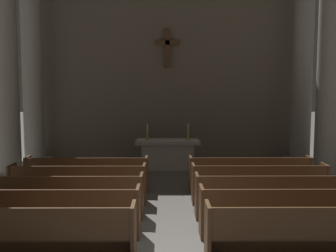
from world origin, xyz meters
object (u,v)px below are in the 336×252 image
(pew_left_row_3, at_px, (67,196))
(pew_left_row_4, at_px, (78,184))
(pew_left_row_5, at_px, (87,174))
(candlestick_left, at_px, (147,135))
(pew_right_row_4, at_px, (259,183))
(pew_left_row_2, at_px, (52,212))
(column_left_fourth, at_px, (32,68))
(column_right_fourth, at_px, (302,68))
(pew_right_row_5, at_px, (250,174))
(pew_right_row_3, at_px, (271,196))
(column_right_third, at_px, (329,64))
(pew_right_row_1, at_px, (308,233))
(column_left_third, at_px, (6,64))
(pew_left_row_1, at_px, (33,233))
(pew_right_row_2, at_px, (287,211))
(altar, at_px, (168,153))
(candlestick_right, at_px, (188,135))

(pew_left_row_3, height_order, pew_left_row_4, same)
(pew_left_row_5, bearing_deg, candlestick_left, 63.35)
(pew_left_row_4, bearing_deg, pew_right_row_4, 0.00)
(pew_left_row_2, relative_size, column_left_fourth, 0.45)
(pew_left_row_4, relative_size, column_right_fourth, 0.45)
(pew_right_row_4, height_order, pew_right_row_5, same)
(pew_right_row_3, bearing_deg, pew_left_row_4, 166.24)
(pew_left_row_5, height_order, column_right_third, column_right_third)
(pew_right_row_1, xyz_separation_m, column_left_third, (-7.05, 5.81, 3.01))
(pew_left_row_5, bearing_deg, pew_left_row_1, -90.00)
(pew_right_row_2, xyz_separation_m, altar, (-2.18, 6.17, 0.06))
(pew_left_row_4, relative_size, column_left_third, 0.45)
(pew_right_row_1, height_order, column_right_third, column_right_third)
(pew_right_row_5, relative_size, column_left_third, 0.45)
(pew_right_row_2, relative_size, pew_right_row_5, 1.00)
(pew_left_row_1, xyz_separation_m, column_right_fourth, (7.05, 8.11, 3.01))
(column_left_third, relative_size, column_right_third, 1.00)
(pew_left_row_1, xyz_separation_m, altar, (2.18, 7.24, 0.06))
(pew_right_row_4, bearing_deg, column_right_fourth, 61.31)
(pew_right_row_1, bearing_deg, column_right_fourth, 71.70)
(column_right_third, height_order, altar, column_right_third)
(pew_left_row_5, relative_size, candlestick_left, 5.81)
(pew_left_row_1, height_order, pew_left_row_3, same)
(pew_left_row_4, relative_size, pew_right_row_2, 1.00)
(pew_right_row_3, distance_m, pew_right_row_4, 1.07)
(altar, xyz_separation_m, candlestick_left, (-0.70, -0.00, 0.65))
(column_left_fourth, bearing_deg, pew_left_row_3, -65.81)
(altar, height_order, candlestick_right, candlestick_right)
(column_left_third, bearing_deg, pew_right_row_1, -39.47)
(column_left_third, distance_m, candlestick_right, 6.20)
(pew_left_row_2, relative_size, pew_right_row_5, 1.00)
(pew_left_row_3, distance_m, column_left_third, 5.45)
(pew_left_row_4, distance_m, column_right_fourth, 9.10)
(column_right_third, distance_m, column_right_fourth, 2.31)
(column_left_third, distance_m, column_left_fourth, 2.31)
(column_left_third, height_order, candlestick_right, column_left_third)
(pew_right_row_5, bearing_deg, column_right_fourth, 55.01)
(pew_left_row_4, distance_m, column_left_fourth, 6.35)
(pew_left_row_4, bearing_deg, column_right_fourth, 34.81)
(column_right_third, relative_size, column_right_fourth, 1.00)
(pew_right_row_4, bearing_deg, pew_left_row_2, -153.90)
(column_right_third, height_order, candlestick_right, column_right_third)
(pew_right_row_5, bearing_deg, pew_right_row_4, -90.00)
(column_left_fourth, height_order, candlestick_right, column_left_fourth)
(column_left_third, bearing_deg, pew_right_row_2, -33.89)
(pew_right_row_1, bearing_deg, pew_left_row_3, 153.90)
(pew_right_row_5, bearing_deg, pew_left_row_5, 180.00)
(column_left_fourth, relative_size, column_right_fourth, 1.00)
(pew_right_row_3, bearing_deg, candlestick_left, 119.50)
(pew_left_row_2, bearing_deg, candlestick_right, 64.94)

